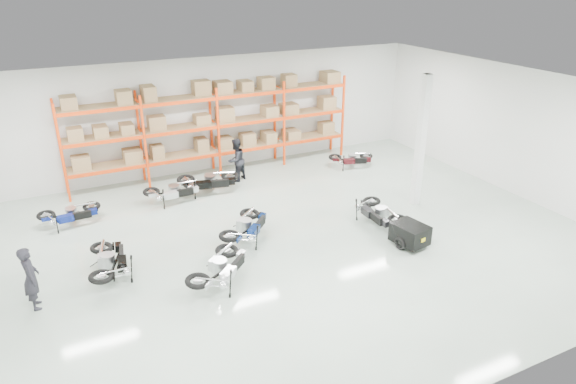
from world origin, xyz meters
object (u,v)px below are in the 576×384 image
moto_back_a (70,211)px  person_left (31,278)px  moto_back_d (352,156)px  trailer (410,234)px  moto_blue_centre (247,223)px  moto_back_c (208,177)px  moto_black_far_left (110,257)px  person_back (236,160)px  moto_touring_right (378,209)px  moto_back_b (173,188)px  moto_silver_left (221,263)px

moto_back_a → person_left: size_ratio=1.02×
moto_back_d → trailer: bearing=-178.5°
moto_blue_centre → moto_back_c: 3.96m
moto_black_far_left → person_back: size_ratio=1.09×
moto_back_d → moto_black_far_left: bearing=131.6°
moto_touring_right → person_left: 9.99m
moto_black_far_left → moto_back_a: moto_black_far_left is taller
moto_back_b → moto_back_d: moto_back_b is taller
moto_back_b → person_left: size_ratio=1.07×
moto_black_far_left → moto_back_d: size_ratio=1.17×
moto_black_far_left → trailer: bearing=172.9°
moto_back_a → moto_back_d: (10.89, 0.47, -0.02)m
moto_back_a → moto_back_b: moto_back_b is taller
moto_black_far_left → moto_back_a: size_ratio=1.11×
moto_silver_left → moto_back_c: 6.05m
moto_touring_right → moto_back_a: (-8.81, 4.29, -0.04)m
moto_black_far_left → moto_touring_right: (8.12, -0.63, -0.02)m
moto_black_far_left → moto_back_a: 3.72m
person_left → moto_black_far_left: bearing=-74.8°
moto_silver_left → moto_back_c: moto_back_c is taller
moto_back_c → moto_back_d: (6.11, -0.09, -0.11)m
moto_touring_right → moto_back_a: size_ratio=1.08×
moto_silver_left → moto_black_far_left: 2.99m
moto_back_b → moto_back_c: bearing=-81.1°
moto_back_c → moto_back_d: 6.11m
moto_blue_centre → trailer: (4.13, -2.49, -0.16)m
moto_black_far_left → moto_touring_right: bearing=-176.2°
moto_touring_right → moto_back_b: moto_touring_right is taller
moto_blue_centre → moto_back_c: size_ratio=0.96×
trailer → person_back: (-2.70, 7.10, 0.44)m
person_back → moto_back_d: bearing=141.9°
moto_back_b → moto_back_d: 7.48m
moto_touring_right → person_back: person_back is taller
moto_back_b → moto_blue_centre: bearing=-162.5°
moto_back_c → moto_back_d: bearing=-77.5°
moto_silver_left → trailer: bearing=-139.5°
moto_back_b → moto_back_d: (7.48, 0.15, -0.05)m
moto_silver_left → moto_touring_right: moto_silver_left is taller
trailer → person_back: person_back is taller
moto_silver_left → person_left: bearing=33.8°
moto_back_a → person_left: bearing=161.5°
moto_back_c → moto_blue_centre: bearing=-168.1°
moto_back_b → person_left: person_left is taller
moto_back_c → moto_back_a: bearing=110.1°
person_back → person_left: bearing=7.6°
moto_back_a → moto_back_c: moto_back_c is taller
moto_black_far_left → person_left: bearing=26.8°
moto_back_d → person_left: size_ratio=0.97×
moto_blue_centre → moto_black_far_left: (-3.99, -0.25, -0.01)m
person_back → moto_black_far_left: bearing=12.5°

